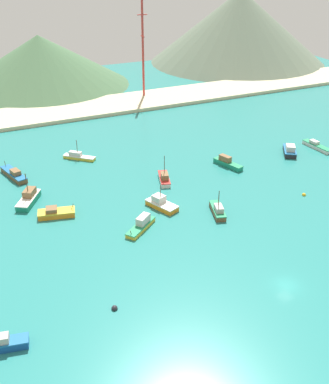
% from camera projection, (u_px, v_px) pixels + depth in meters
% --- Properties ---
extents(ground, '(260.00, 280.00, 0.50)m').
position_uv_depth(ground, '(203.00, 207.00, 103.98)').
color(ground, teal).
extents(fishing_boat_0, '(8.40, 4.85, 2.65)m').
position_uv_depth(fishing_boat_0, '(56.00, 213.00, 99.73)').
color(fishing_boat_0, orange).
rests_on(fishing_boat_0, ground).
extents(fishing_boat_1, '(6.85, 8.13, 2.91)m').
position_uv_depth(fishing_boat_1, '(290.00, 150.00, 129.05)').
color(fishing_boat_1, '#232328').
rests_on(fishing_boat_1, ground).
extents(fishing_boat_2, '(8.10, 7.51, 5.48)m').
position_uv_depth(fishing_boat_2, '(78.00, 156.00, 126.29)').
color(fishing_boat_2, gold).
rests_on(fishing_boat_2, ground).
extents(fishing_boat_3, '(5.35, 11.15, 2.77)m').
position_uv_depth(fishing_boat_3, '(14.00, 174.00, 116.26)').
color(fishing_boat_3, brown).
rests_on(fishing_boat_3, ground).
extents(fishing_boat_4, '(8.28, 7.15, 2.59)m').
position_uv_depth(fishing_boat_4, '(141.00, 225.00, 95.33)').
color(fishing_boat_4, gold).
rests_on(fishing_boat_4, ground).
extents(fishing_boat_7, '(2.83, 10.00, 1.98)m').
position_uv_depth(fishing_boat_7, '(317.00, 146.00, 132.91)').
color(fishing_boat_7, silver).
rests_on(fishing_boat_7, ground).
extents(fishing_boat_8, '(5.80, 8.31, 5.44)m').
position_uv_depth(fishing_boat_8, '(161.00, 204.00, 102.90)').
color(fishing_boat_8, orange).
rests_on(fishing_boat_8, ground).
extents(fishing_boat_9, '(4.60, 8.22, 7.04)m').
position_uv_depth(fishing_boat_9, '(164.00, 178.00, 114.14)').
color(fishing_boat_9, silver).
rests_on(fishing_boat_9, ground).
extents(fishing_boat_11, '(4.61, 9.07, 2.73)m').
position_uv_depth(fishing_boat_11, '(227.00, 163.00, 122.05)').
color(fishing_boat_11, '#198466').
rests_on(fishing_boat_11, ground).
extents(fishing_boat_12, '(6.97, 8.95, 7.30)m').
position_uv_depth(fishing_boat_12, '(29.00, 198.00, 104.77)').
color(fishing_boat_12, '#198466').
rests_on(fishing_boat_12, ground).
extents(fishing_boat_13, '(4.34, 7.87, 5.79)m').
position_uv_depth(fishing_boat_13, '(218.00, 210.00, 100.53)').
color(fishing_boat_13, brown).
rests_on(fishing_boat_13, ground).
extents(buoy_0, '(1.02, 1.02, 1.02)m').
position_uv_depth(buoy_0, '(115.00, 308.00, 74.55)').
color(buoy_0, '#232328').
rests_on(buoy_0, ground).
extents(buoy_1, '(0.90, 0.90, 0.90)m').
position_uv_depth(buoy_1, '(304.00, 195.00, 108.22)').
color(buoy_1, gold).
rests_on(buoy_1, ground).
extents(beach_strip, '(247.00, 20.82, 1.20)m').
position_uv_depth(beach_strip, '(99.00, 106.00, 165.36)').
color(beach_strip, beige).
rests_on(beach_strip, ground).
extents(hill_central, '(71.12, 71.12, 20.28)m').
position_uv_depth(hill_central, '(40.00, 61.00, 187.01)').
color(hill_central, '#476B47').
rests_on(hill_central, ground).
extents(hill_east, '(85.11, 85.11, 33.36)m').
position_uv_depth(hill_east, '(239.00, 27.00, 222.43)').
color(hill_east, '#60705B').
rests_on(hill_east, ground).
extents(radio_tower, '(3.67, 2.94, 36.74)m').
position_uv_depth(radio_tower, '(143.00, 48.00, 167.13)').
color(radio_tower, '#B7332D').
rests_on(radio_tower, ground).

